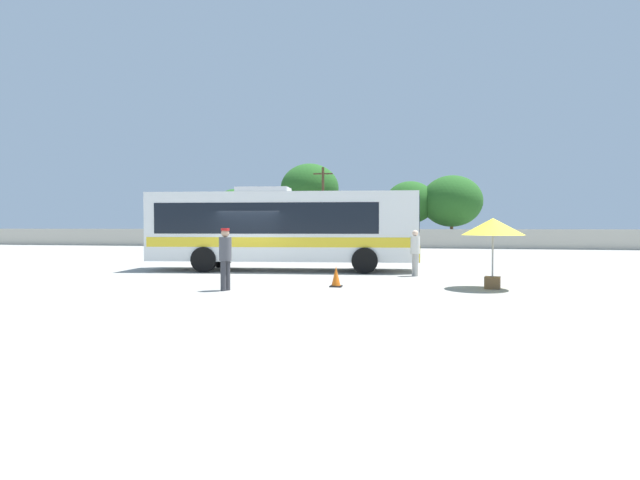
{
  "coord_description": "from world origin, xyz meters",
  "views": [
    {
      "loc": [
        7.07,
        -19.9,
        1.87
      ],
      "look_at": [
        2.53,
        1.69,
        1.29
      ],
      "focal_mm": 28.68,
      "sensor_mm": 36.0,
      "label": 1
    }
  ],
  "objects_px": {
    "coach_bus_white_yellow": "(280,226)",
    "parked_car_leftmost_silver": "(218,239)",
    "utility_pole_near": "(323,205)",
    "traffic_cone_on_apron": "(336,277)",
    "vendor_umbrella_near_gate_yellow": "(493,229)",
    "parked_car_third_white": "(354,240)",
    "roadside_tree_midright": "(410,202)",
    "roadside_tree_midleft": "(310,189)",
    "roadside_tree_left": "(236,206)",
    "attendant_by_bus_door": "(415,250)",
    "passenger_waiting_on_apron": "(225,255)",
    "roadside_tree_right": "(452,201)",
    "parked_car_second_red": "(289,240)"
  },
  "relations": [
    {
      "from": "attendant_by_bus_door",
      "to": "utility_pole_near",
      "type": "height_order",
      "value": "utility_pole_near"
    },
    {
      "from": "utility_pole_near",
      "to": "roadside_tree_left",
      "type": "relative_size",
      "value": 1.31
    },
    {
      "from": "attendant_by_bus_door",
      "to": "roadside_tree_right",
      "type": "relative_size",
      "value": 0.26
    },
    {
      "from": "roadside_tree_right",
      "to": "parked_car_second_red",
      "type": "bearing_deg",
      "value": -144.61
    },
    {
      "from": "parked_car_third_white",
      "to": "traffic_cone_on_apron",
      "type": "distance_m",
      "value": 25.75
    },
    {
      "from": "parked_car_leftmost_silver",
      "to": "roadside_tree_right",
      "type": "bearing_deg",
      "value": 24.41
    },
    {
      "from": "traffic_cone_on_apron",
      "to": "roadside_tree_midleft",
      "type": "bearing_deg",
      "value": 104.36
    },
    {
      "from": "passenger_waiting_on_apron",
      "to": "roadside_tree_midright",
      "type": "distance_m",
      "value": 37.28
    },
    {
      "from": "coach_bus_white_yellow",
      "to": "roadside_tree_right",
      "type": "distance_m",
      "value": 31.23
    },
    {
      "from": "coach_bus_white_yellow",
      "to": "passenger_waiting_on_apron",
      "type": "xyz_separation_m",
      "value": [
        0.37,
        -6.96,
        -0.85
      ]
    },
    {
      "from": "attendant_by_bus_door",
      "to": "roadside_tree_left",
      "type": "xyz_separation_m",
      "value": [
        -18.4,
        28.87,
        2.95
      ]
    },
    {
      "from": "coach_bus_white_yellow",
      "to": "passenger_waiting_on_apron",
      "type": "relative_size",
      "value": 6.28
    },
    {
      "from": "parked_car_third_white",
      "to": "roadside_tree_midright",
      "type": "bearing_deg",
      "value": 67.13
    },
    {
      "from": "roadside_tree_midright",
      "to": "passenger_waiting_on_apron",
      "type": "bearing_deg",
      "value": -96.32
    },
    {
      "from": "passenger_waiting_on_apron",
      "to": "vendor_umbrella_near_gate_yellow",
      "type": "xyz_separation_m",
      "value": [
        7.69,
        2.07,
        0.76
      ]
    },
    {
      "from": "parked_car_third_white",
      "to": "roadside_tree_left",
      "type": "relative_size",
      "value": 0.75
    },
    {
      "from": "roadside_tree_left",
      "to": "traffic_cone_on_apron",
      "type": "xyz_separation_m",
      "value": [
        16.08,
        -32.87,
        -3.63
      ]
    },
    {
      "from": "parked_car_second_red",
      "to": "roadside_tree_right",
      "type": "bearing_deg",
      "value": 35.39
    },
    {
      "from": "roadside_tree_right",
      "to": "roadside_tree_left",
      "type": "bearing_deg",
      "value": -173.27
    },
    {
      "from": "roadside_tree_left",
      "to": "roadside_tree_midright",
      "type": "height_order",
      "value": "roadside_tree_midright"
    },
    {
      "from": "utility_pole_near",
      "to": "traffic_cone_on_apron",
      "type": "bearing_deg",
      "value": -77.71
    },
    {
      "from": "parked_car_leftmost_silver",
      "to": "traffic_cone_on_apron",
      "type": "height_order",
      "value": "parked_car_leftmost_silver"
    },
    {
      "from": "parked_car_second_red",
      "to": "utility_pole_near",
      "type": "bearing_deg",
      "value": 70.6
    },
    {
      "from": "attendant_by_bus_door",
      "to": "traffic_cone_on_apron",
      "type": "distance_m",
      "value": 4.67
    },
    {
      "from": "utility_pole_near",
      "to": "traffic_cone_on_apron",
      "type": "xyz_separation_m",
      "value": [
        6.73,
        -30.9,
        -3.55
      ]
    },
    {
      "from": "parked_car_leftmost_silver",
      "to": "traffic_cone_on_apron",
      "type": "relative_size",
      "value": 6.38
    },
    {
      "from": "vendor_umbrella_near_gate_yellow",
      "to": "roadside_tree_midleft",
      "type": "xyz_separation_m",
      "value": [
        -13.52,
        34.02,
        3.88
      ]
    },
    {
      "from": "vendor_umbrella_near_gate_yellow",
      "to": "parked_car_third_white",
      "type": "relative_size",
      "value": 0.5
    },
    {
      "from": "attendant_by_bus_door",
      "to": "passenger_waiting_on_apron",
      "type": "distance_m",
      "value": 7.7
    },
    {
      "from": "vendor_umbrella_near_gate_yellow",
      "to": "coach_bus_white_yellow",
      "type": "bearing_deg",
      "value": 148.76
    },
    {
      "from": "traffic_cone_on_apron",
      "to": "vendor_umbrella_near_gate_yellow",
      "type": "bearing_deg",
      "value": 6.09
    },
    {
      "from": "roadside_tree_right",
      "to": "parked_car_leftmost_silver",
      "type": "bearing_deg",
      "value": -155.59
    },
    {
      "from": "utility_pole_near",
      "to": "roadside_tree_right",
      "type": "xyz_separation_m",
      "value": [
        11.79,
        4.46,
        0.46
      ]
    },
    {
      "from": "utility_pole_near",
      "to": "traffic_cone_on_apron",
      "type": "relative_size",
      "value": 11.49
    },
    {
      "from": "parked_car_third_white",
      "to": "roadside_tree_right",
      "type": "bearing_deg",
      "value": 50.43
    },
    {
      "from": "roadside_tree_left",
      "to": "passenger_waiting_on_apron",
      "type": "bearing_deg",
      "value": -69.21
    },
    {
      "from": "roadside_tree_midleft",
      "to": "roadside_tree_midright",
      "type": "bearing_deg",
      "value": 4.83
    },
    {
      "from": "roadside_tree_right",
      "to": "parked_car_third_white",
      "type": "bearing_deg",
      "value": -129.57
    },
    {
      "from": "utility_pole_near",
      "to": "coach_bus_white_yellow",
      "type": "bearing_deg",
      "value": -82.51
    },
    {
      "from": "attendant_by_bus_door",
      "to": "parked_car_second_red",
      "type": "relative_size",
      "value": 0.41
    },
    {
      "from": "coach_bus_white_yellow",
      "to": "roadside_tree_midright",
      "type": "relative_size",
      "value": 1.82
    },
    {
      "from": "passenger_waiting_on_apron",
      "to": "roadside_tree_right",
      "type": "xyz_separation_m",
      "value": [
        8.06,
        36.93,
        3.27
      ]
    },
    {
      "from": "utility_pole_near",
      "to": "traffic_cone_on_apron",
      "type": "height_order",
      "value": "utility_pole_near"
    },
    {
      "from": "parked_car_second_red",
      "to": "parked_car_third_white",
      "type": "relative_size",
      "value": 1.01
    },
    {
      "from": "passenger_waiting_on_apron",
      "to": "parked_car_third_white",
      "type": "bearing_deg",
      "value": 90.08
    },
    {
      "from": "parked_car_third_white",
      "to": "roadside_tree_midright",
      "type": "height_order",
      "value": "roadside_tree_midright"
    },
    {
      "from": "parked_car_third_white",
      "to": "roadside_tree_midleft",
      "type": "height_order",
      "value": "roadside_tree_midleft"
    },
    {
      "from": "coach_bus_white_yellow",
      "to": "parked_car_leftmost_silver",
      "type": "height_order",
      "value": "coach_bus_white_yellow"
    },
    {
      "from": "passenger_waiting_on_apron",
      "to": "parked_car_third_white",
      "type": "distance_m",
      "value": 27.13
    },
    {
      "from": "roadside_tree_midleft",
      "to": "parked_car_third_white",
      "type": "bearing_deg",
      "value": -57.09
    }
  ]
}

